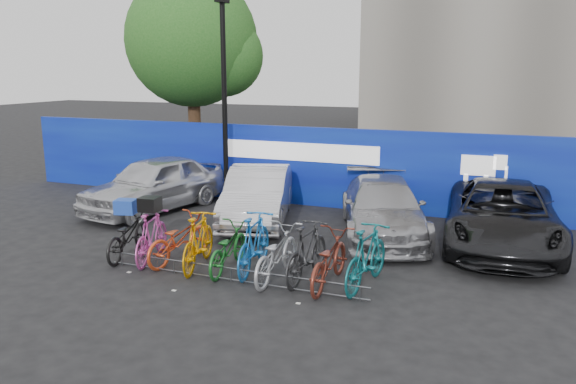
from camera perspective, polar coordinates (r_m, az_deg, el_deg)
The scene contains 21 objects.
ground at distance 11.77m, azimuth -4.47°, elevation -8.08°, with size 100.00×100.00×0.00m, color black.
hoarding at distance 16.87m, azimuth 4.35°, elevation 2.47°, with size 22.00×0.18×2.40m.
tree at distance 23.11m, azimuth -9.18°, elevation 14.65°, with size 5.40×5.20×7.80m.
lamppost at distance 17.31m, azimuth -6.48°, elevation 9.57°, with size 0.25×0.50×6.11m.
bike_rack at distance 11.21m, azimuth -5.83°, elevation -8.29°, with size 5.60×0.03×0.30m.
car_0 at distance 16.96m, azimuth -13.46°, elevation 0.84°, with size 1.90×4.72×1.61m, color silver.
car_1 at distance 15.28m, azimuth -3.07°, elevation -0.33°, with size 1.57×4.51×1.49m, color silver.
car_2 at distance 14.27m, azimuth 9.62°, elevation -1.61°, with size 1.95×4.80×1.39m, color #9C9CA1.
car_3 at distance 14.11m, azimuth 20.96°, elevation -2.22°, with size 2.48×5.39×1.50m, color black.
bike_0 at distance 12.98m, azimuth -15.97°, elevation -4.24°, with size 0.66×1.89×1.00m, color black.
bike_1 at distance 12.56m, azimuth -13.70°, elevation -4.37°, with size 0.53×1.87×1.12m, color #D44AAE.
bike_2 at distance 12.40m, azimuth -10.99°, elevation -4.68°, with size 0.68×1.96×1.03m, color #C8441E.
bike_3 at distance 11.92m, azimuth -9.10°, elevation -4.95°, with size 0.55×1.95×1.17m, color orange.
bike_4 at distance 11.71m, azimuth -6.12°, elevation -5.68°, with size 0.65×1.86×0.98m, color #196721.
bike_5 at distance 11.59m, azimuth -3.47°, elevation -5.19°, with size 0.58×2.04×1.22m, color blue.
bike_6 at distance 11.19m, azimuth -1.22°, elevation -6.28°, with size 0.70×2.01×1.05m, color #A2A3A9.
bike_7 at distance 11.12m, azimuth 1.94°, elevation -6.09°, with size 0.55×1.95×1.17m, color #262628.
bike_8 at distance 10.87m, azimuth 4.15°, elevation -6.87°, with size 0.70×2.01×1.06m, color maroon.
bike_9 at distance 10.85m, azimuth 7.98°, elevation -6.55°, with size 0.57×2.03×1.22m, color #106268.
cargo_crate at distance 12.81m, azimuth -16.14°, elevation -1.43°, with size 0.44×0.34×0.32m, color #1B3FA9.
cargo_topcase at distance 12.37m, azimuth -13.87°, elevation -1.20°, with size 0.41×0.37×0.30m, color black.
Camera 1 is at (4.84, -9.90, 4.12)m, focal length 35.00 mm.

